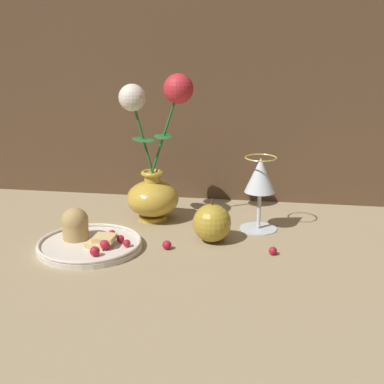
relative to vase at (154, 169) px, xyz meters
name	(u,v)px	position (x,y,z in m)	size (l,w,h in m)	color
ground_plane	(179,238)	(0.07, -0.10, -0.12)	(2.40, 2.40, 0.00)	#9E8966
vase	(154,169)	(0.00, 0.00, 0.00)	(0.16, 0.11, 0.32)	gold
plate_with_pastries	(87,239)	(-0.10, -0.18, -0.10)	(0.20, 0.20, 0.07)	silver
wine_glass	(260,179)	(0.23, -0.02, -0.01)	(0.08, 0.08, 0.16)	silver
apple_beside_vase	(212,223)	(0.14, -0.11, -0.08)	(0.08, 0.08, 0.09)	#B2932D
berry_near_plate	(167,245)	(0.06, -0.16, -0.11)	(0.02, 0.02, 0.02)	#AD192D
berry_front_center	(273,251)	(0.26, -0.16, -0.11)	(0.02, 0.02, 0.02)	#AD192D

